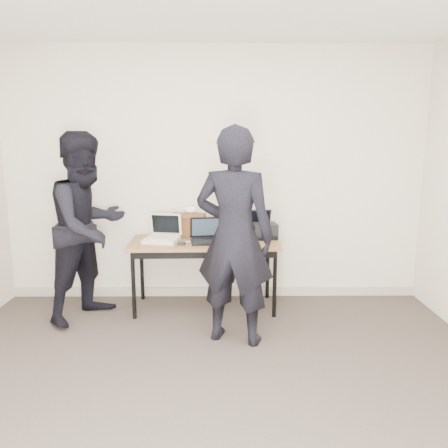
{
  "coord_description": "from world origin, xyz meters",
  "views": [
    {
      "loc": [
        0.07,
        -2.44,
        1.75
      ],
      "look_at": [
        0.1,
        1.6,
        0.95
      ],
      "focal_mm": 35.0,
      "sensor_mm": 36.0,
      "label": 1
    }
  ],
  "objects_px": {
    "laptop_center": "(206,236)",
    "equipment_box": "(264,230)",
    "laptop_right": "(256,231)",
    "desk": "(205,247)",
    "leather_satchel": "(188,224)",
    "person_typist": "(234,237)",
    "person_observer": "(88,227)",
    "laptop_beige": "(163,236)"
  },
  "relations": [
    {
      "from": "equipment_box",
      "to": "laptop_beige",
      "type": "bearing_deg",
      "value": -169.88
    },
    {
      "from": "desk",
      "to": "leather_satchel",
      "type": "distance_m",
      "value": 0.35
    },
    {
      "from": "laptop_right",
      "to": "person_observer",
      "type": "bearing_deg",
      "value": -176.89
    },
    {
      "from": "laptop_beige",
      "to": "equipment_box",
      "type": "distance_m",
      "value": 1.07
    },
    {
      "from": "desk",
      "to": "equipment_box",
      "type": "xyz_separation_m",
      "value": [
        0.63,
        0.19,
        0.13
      ]
    },
    {
      "from": "leather_satchel",
      "to": "equipment_box",
      "type": "distance_m",
      "value": 0.81
    },
    {
      "from": "laptop_center",
      "to": "person_typist",
      "type": "relative_size",
      "value": 0.19
    },
    {
      "from": "desk",
      "to": "person_typist",
      "type": "relative_size",
      "value": 0.81
    },
    {
      "from": "desk",
      "to": "equipment_box",
      "type": "distance_m",
      "value": 0.67
    },
    {
      "from": "laptop_center",
      "to": "leather_satchel",
      "type": "xyz_separation_m",
      "value": [
        -0.2,
        0.26,
        0.07
      ]
    },
    {
      "from": "laptop_beige",
      "to": "person_observer",
      "type": "height_order",
      "value": "person_observer"
    },
    {
      "from": "laptop_center",
      "to": "person_typist",
      "type": "bearing_deg",
      "value": -76.75
    },
    {
      "from": "equipment_box",
      "to": "person_typist",
      "type": "xyz_separation_m",
      "value": [
        -0.35,
        -0.92,
        0.14
      ]
    },
    {
      "from": "laptop_right",
      "to": "leather_satchel",
      "type": "relative_size",
      "value": 1.14
    },
    {
      "from": "desk",
      "to": "leather_satchel",
      "type": "bearing_deg",
      "value": 127.07
    },
    {
      "from": "laptop_beige",
      "to": "laptop_center",
      "type": "height_order",
      "value": "laptop_beige"
    },
    {
      "from": "laptop_center",
      "to": "equipment_box",
      "type": "xyz_separation_m",
      "value": [
        0.61,
        0.23,
        0.02
      ]
    },
    {
      "from": "desk",
      "to": "laptop_beige",
      "type": "xyz_separation_m",
      "value": [
        -0.43,
        0.0,
        0.11
      ]
    },
    {
      "from": "laptop_beige",
      "to": "person_observer",
      "type": "distance_m",
      "value": 0.73
    },
    {
      "from": "desk",
      "to": "person_typist",
      "type": "bearing_deg",
      "value": -70.31
    },
    {
      "from": "laptop_center",
      "to": "laptop_right",
      "type": "xyz_separation_m",
      "value": [
        0.52,
        0.22,
        0.01
      ]
    },
    {
      "from": "laptop_center",
      "to": "laptop_right",
      "type": "bearing_deg",
      "value": 15.91
    },
    {
      "from": "laptop_beige",
      "to": "leather_satchel",
      "type": "relative_size",
      "value": 1.02
    },
    {
      "from": "person_typist",
      "to": "person_observer",
      "type": "xyz_separation_m",
      "value": [
        -1.39,
        0.53,
        -0.02
      ]
    },
    {
      "from": "leather_satchel",
      "to": "equipment_box",
      "type": "bearing_deg",
      "value": 4.55
    },
    {
      "from": "leather_satchel",
      "to": "equipment_box",
      "type": "relative_size",
      "value": 1.51
    },
    {
      "from": "person_typist",
      "to": "equipment_box",
      "type": "bearing_deg",
      "value": -93.65
    },
    {
      "from": "laptop_center",
      "to": "leather_satchel",
      "type": "height_order",
      "value": "leather_satchel"
    },
    {
      "from": "leather_satchel",
      "to": "person_typist",
      "type": "height_order",
      "value": "person_typist"
    },
    {
      "from": "desk",
      "to": "laptop_beige",
      "type": "relative_size",
      "value": 3.92
    },
    {
      "from": "laptop_right",
      "to": "person_observer",
      "type": "relative_size",
      "value": 0.24
    },
    {
      "from": "equipment_box",
      "to": "person_observer",
      "type": "height_order",
      "value": "person_observer"
    },
    {
      "from": "leather_satchel",
      "to": "equipment_box",
      "type": "height_order",
      "value": "leather_satchel"
    },
    {
      "from": "laptop_center",
      "to": "person_observer",
      "type": "xyz_separation_m",
      "value": [
        -1.13,
        -0.16,
        0.13
      ]
    },
    {
      "from": "laptop_center",
      "to": "equipment_box",
      "type": "height_order",
      "value": "laptop_center"
    },
    {
      "from": "person_observer",
      "to": "leather_satchel",
      "type": "bearing_deg",
      "value": -33.44
    },
    {
      "from": "laptop_right",
      "to": "person_observer",
      "type": "height_order",
      "value": "person_observer"
    },
    {
      "from": "laptop_center",
      "to": "person_observer",
      "type": "distance_m",
      "value": 1.15
    },
    {
      "from": "laptop_center",
      "to": "equipment_box",
      "type": "distance_m",
      "value": 0.65
    },
    {
      "from": "laptop_center",
      "to": "leather_satchel",
      "type": "distance_m",
      "value": 0.34
    },
    {
      "from": "laptop_center",
      "to": "person_observer",
      "type": "relative_size",
      "value": 0.19
    },
    {
      "from": "equipment_box",
      "to": "person_typist",
      "type": "height_order",
      "value": "person_typist"
    }
  ]
}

